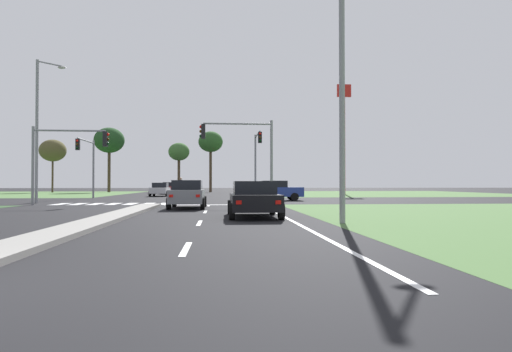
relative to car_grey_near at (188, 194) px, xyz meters
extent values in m
plane|color=black|center=(-2.41, 10.67, -0.79)|extent=(200.00, 200.00, 0.00)
cube|color=#476B38|center=(23.09, 35.17, -0.79)|extent=(35.00, 35.00, 0.01)
cube|color=gray|center=(-2.41, -8.33, -0.72)|extent=(1.20, 22.00, 0.14)
cube|color=gray|center=(-2.41, 35.67, -0.72)|extent=(1.20, 36.00, 0.14)
cube|color=silver|center=(1.09, -15.27, -0.79)|extent=(0.14, 2.00, 0.01)
cube|color=silver|center=(1.09, -9.27, -0.79)|extent=(0.14, 2.00, 0.01)
cube|color=silver|center=(1.09, -3.27, -0.79)|extent=(0.14, 2.00, 0.01)
cube|color=silver|center=(1.09, 2.73, -0.79)|extent=(0.14, 2.00, 0.01)
cube|color=silver|center=(4.44, -7.33, -0.79)|extent=(0.14, 24.00, 0.01)
cube|color=silver|center=(1.39, 3.67, -0.79)|extent=(6.40, 0.50, 0.01)
cube|color=silver|center=(-8.81, 5.47, -0.79)|extent=(0.70, 2.80, 0.01)
cube|color=silver|center=(-7.66, 5.47, -0.79)|extent=(0.70, 2.80, 0.01)
cube|color=silver|center=(-6.51, 5.47, -0.79)|extent=(0.70, 2.80, 0.01)
cube|color=silver|center=(-5.36, 5.47, -0.79)|extent=(0.70, 2.80, 0.01)
cube|color=silver|center=(-4.21, 5.47, -0.79)|extent=(0.70, 2.80, 0.01)
cube|color=silver|center=(-3.06, 5.47, -0.79)|extent=(0.70, 2.80, 0.01)
cube|color=silver|center=(-1.91, 5.47, -0.79)|extent=(0.70, 2.80, 0.01)
cube|color=slate|center=(0.00, 0.03, -0.12)|extent=(1.77, 4.44, 0.72)
cube|color=black|center=(0.00, -0.12, 0.50)|extent=(1.56, 2.04, 0.52)
cube|color=red|center=(-0.67, -2.21, -0.05)|extent=(0.20, 0.04, 0.14)
cube|color=red|center=(0.67, -2.21, -0.05)|extent=(0.20, 0.04, 0.14)
cylinder|color=black|center=(-0.89, 1.45, -0.47)|extent=(0.22, 0.64, 0.64)
cylinder|color=black|center=(0.89, 1.45, -0.47)|extent=(0.22, 0.64, 0.64)
cylinder|color=black|center=(-0.89, -1.39, -0.47)|extent=(0.22, 0.64, 0.64)
cylinder|color=black|center=(0.89, -1.39, -0.47)|extent=(0.22, 0.64, 0.64)
cube|color=navy|center=(6.30, 10.36, -0.09)|extent=(4.26, 1.78, 0.76)
cube|color=black|center=(6.15, 10.36, 0.55)|extent=(1.96, 1.57, 0.52)
cube|color=red|center=(4.15, 11.04, -0.02)|extent=(0.04, 0.20, 0.14)
cube|color=red|center=(4.15, 9.68, -0.02)|extent=(0.04, 0.20, 0.14)
cylinder|color=black|center=(7.66, 11.25, -0.47)|extent=(0.64, 0.22, 0.64)
cylinder|color=black|center=(7.66, 9.47, -0.47)|extent=(0.64, 0.22, 0.64)
cylinder|color=black|center=(4.94, 11.25, -0.47)|extent=(0.64, 0.22, 0.64)
cylinder|color=black|center=(4.94, 9.47, -0.47)|extent=(0.64, 0.22, 0.64)
cube|color=black|center=(3.19, -6.61, -0.16)|extent=(1.88, 4.51, 0.63)
cube|color=black|center=(3.19, -6.76, 0.42)|extent=(1.65, 2.07, 0.52)
cube|color=red|center=(2.48, -8.89, -0.10)|extent=(0.20, 0.04, 0.14)
cube|color=red|center=(3.90, -8.89, -0.10)|extent=(0.20, 0.04, 0.14)
cylinder|color=black|center=(2.25, -5.17, -0.47)|extent=(0.22, 0.64, 0.64)
cylinder|color=black|center=(4.13, -5.17, -0.47)|extent=(0.22, 0.64, 0.64)
cylinder|color=black|center=(2.25, -8.06, -0.47)|extent=(0.22, 0.64, 0.64)
cylinder|color=black|center=(4.13, -8.06, -0.47)|extent=(0.22, 0.64, 0.64)
cube|color=#B7B7BC|center=(-4.66, 23.23, -0.16)|extent=(1.73, 4.31, 0.62)
cube|color=black|center=(-4.66, 23.38, 0.41)|extent=(1.52, 1.98, 0.52)
cube|color=red|center=(-4.01, 25.40, -0.10)|extent=(0.20, 0.04, 0.14)
cube|color=red|center=(-5.32, 25.40, -0.10)|extent=(0.20, 0.04, 0.14)
cylinder|color=black|center=(-3.80, 21.85, -0.47)|extent=(0.22, 0.64, 0.64)
cylinder|color=black|center=(-5.53, 21.85, -0.47)|extent=(0.22, 0.64, 0.64)
cylinder|color=black|center=(-3.80, 24.61, -0.47)|extent=(0.22, 0.64, 0.64)
cylinder|color=black|center=(-5.53, 24.61, -0.47)|extent=(0.22, 0.64, 0.64)
cube|color=maroon|center=(-4.74, 33.00, -0.13)|extent=(1.83, 4.16, 0.70)
cube|color=black|center=(-4.74, 33.15, 0.48)|extent=(1.61, 1.92, 0.52)
cube|color=red|center=(-4.04, 35.10, -0.06)|extent=(0.20, 0.04, 0.14)
cube|color=red|center=(-5.43, 35.10, -0.06)|extent=(0.20, 0.04, 0.14)
cylinder|color=black|center=(-3.82, 31.67, -0.47)|extent=(0.22, 0.64, 0.64)
cylinder|color=black|center=(-5.65, 31.67, -0.47)|extent=(0.22, 0.64, 0.64)
cylinder|color=black|center=(-3.82, 34.33, -0.47)|extent=(0.22, 0.64, 0.64)
cylinder|color=black|center=(-5.65, 34.33, -0.47)|extent=(0.22, 0.64, 0.64)
cylinder|color=gray|center=(5.19, 17.27, 2.25)|extent=(0.18, 0.18, 6.09)
cylinder|color=gray|center=(5.19, 14.86, 5.04)|extent=(0.12, 4.82, 0.12)
cube|color=black|center=(5.19, 12.45, 4.52)|extent=(0.32, 0.26, 0.95)
sphere|color=red|center=(5.19, 12.29, 4.82)|extent=(0.20, 0.20, 0.20)
sphere|color=#3A2405|center=(5.19, 12.29, 4.52)|extent=(0.20, 0.20, 0.20)
sphere|color=black|center=(5.19, 12.29, 4.22)|extent=(0.20, 0.20, 0.20)
cylinder|color=gray|center=(5.19, 4.07, 1.99)|extent=(0.18, 0.18, 5.56)
cylinder|color=gray|center=(2.95, 4.07, 4.52)|extent=(4.49, 0.12, 0.12)
cube|color=black|center=(0.70, 4.07, 3.99)|extent=(0.26, 0.32, 0.95)
sphere|color=red|center=(0.54, 4.07, 4.29)|extent=(0.20, 0.20, 0.20)
sphere|color=#3A2405|center=(0.54, 4.07, 3.99)|extent=(0.20, 0.20, 0.20)
sphere|color=black|center=(0.54, 4.07, 3.69)|extent=(0.20, 0.20, 0.20)
cylinder|color=gray|center=(-10.01, 17.27, 1.91)|extent=(0.18, 0.18, 5.40)
cylinder|color=gray|center=(-10.01, 15.00, 4.36)|extent=(0.12, 4.54, 0.12)
cube|color=black|center=(-10.01, 12.72, 3.83)|extent=(0.32, 0.26, 0.95)
sphere|color=red|center=(-10.01, 12.56, 4.13)|extent=(0.20, 0.20, 0.20)
sphere|color=#3A2405|center=(-10.01, 12.56, 3.83)|extent=(0.20, 0.20, 0.20)
sphere|color=black|center=(-10.01, 12.56, 3.53)|extent=(0.20, 0.20, 0.20)
cylinder|color=gray|center=(-10.01, 4.07, 1.71)|extent=(0.18, 0.18, 5.00)
cylinder|color=gray|center=(-7.78, 4.07, 3.96)|extent=(4.46, 0.12, 0.12)
cube|color=black|center=(-5.55, 4.07, 3.43)|extent=(0.26, 0.32, 0.95)
sphere|color=red|center=(-5.39, 4.07, 3.73)|extent=(0.20, 0.20, 0.20)
sphere|color=#3A2405|center=(-5.39, 4.07, 3.43)|extent=(0.20, 0.20, 0.20)
sphere|color=black|center=(-5.39, 4.07, 3.13)|extent=(0.20, 0.20, 0.20)
cylinder|color=gray|center=(6.04, -9.72, 3.70)|extent=(0.20, 0.20, 8.99)
cylinder|color=gray|center=(-10.86, 6.70, 4.19)|extent=(0.20, 0.20, 9.98)
cylinder|color=gray|center=(-10.25, 7.30, 9.08)|extent=(1.29, 1.26, 0.10)
ellipsoid|color=#B2B2A8|center=(-9.64, 7.89, 8.98)|extent=(0.56, 0.28, 0.20)
cylinder|color=#4C4C4C|center=(-2.21, 20.43, -0.26)|extent=(0.16, 0.16, 0.79)
cylinder|color=#4C4C4C|center=(-2.21, 20.43, 0.55)|extent=(0.34, 0.34, 0.83)
sphere|color=tan|center=(-2.21, 20.43, 1.08)|extent=(0.23, 0.23, 0.23)
cylinder|color=red|center=(17.64, 30.06, 5.45)|extent=(0.28, 0.28, 12.49)
cube|color=red|center=(17.64, 30.06, 12.50)|extent=(1.80, 0.30, 1.60)
torus|color=yellow|center=(17.25, 30.23, 12.50)|extent=(0.96, 0.16, 0.96)
torus|color=yellow|center=(18.04, 30.23, 12.50)|extent=(0.96, 0.16, 0.96)
cylinder|color=#423323|center=(-23.89, 44.74, 1.89)|extent=(0.28, 0.28, 5.36)
ellipsoid|color=#4C4728|center=(-23.89, 44.74, 5.66)|extent=(3.96, 3.96, 3.37)
cylinder|color=#423323|center=(-15.74, 46.08, 2.67)|extent=(0.46, 0.46, 6.94)
ellipsoid|color=#1E421E|center=(-15.74, 46.08, 7.44)|extent=(4.71, 4.71, 4.00)
cylinder|color=#423323|center=(-4.57, 43.57, 1.91)|extent=(0.42, 0.42, 5.41)
ellipsoid|color=#38602D|center=(-4.57, 43.57, 5.50)|extent=(3.24, 3.24, 2.75)
cylinder|color=#423323|center=(0.29, 44.43, 2.66)|extent=(0.43, 0.43, 6.91)
ellipsoid|color=#285123|center=(0.29, 44.43, 7.17)|extent=(3.84, 3.84, 3.26)
camera|label=1|loc=(1.81, -24.55, 0.59)|focal=30.61mm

